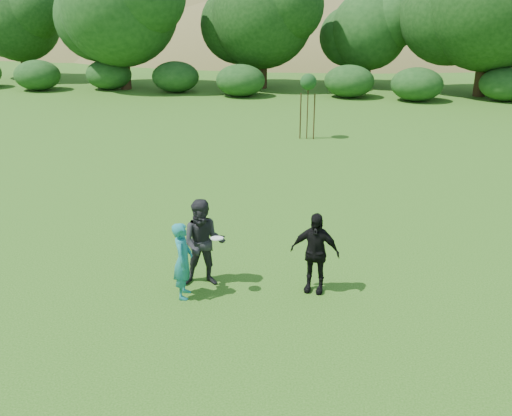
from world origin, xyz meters
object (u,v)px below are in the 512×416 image
Objects in this scene: player_teal at (183,260)px; player_grey at (204,243)px; player_black at (315,253)px; sapling at (308,84)px.

player_teal is 0.68m from player_grey.
sapling is at bearing 102.43° from player_black.
player_grey is at bearing -34.04° from player_teal.
sapling is (1.07, 13.93, 1.43)m from player_grey.
sapling reaches higher than player_grey.
sapling reaches higher than player_black.
sapling is (-1.33, 13.81, 1.52)m from player_black.
player_black is at bearing -84.51° from sapling.
sapling reaches higher than player_teal.
player_grey reaches higher than player_black.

